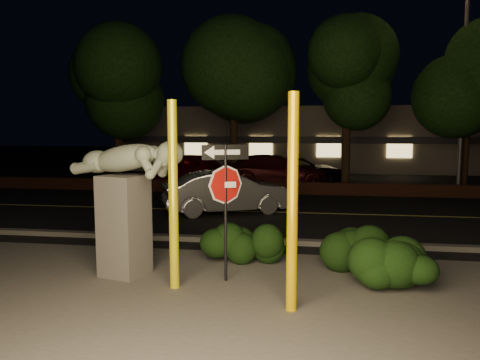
% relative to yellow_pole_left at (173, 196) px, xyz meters
% --- Properties ---
extents(ground, '(90.00, 90.00, 0.00)m').
position_rel_yellow_pole_left_xyz_m(ground, '(1.24, 10.45, -1.60)').
color(ground, black).
rests_on(ground, ground).
extents(patio, '(14.00, 6.00, 0.02)m').
position_rel_yellow_pole_left_xyz_m(patio, '(1.24, -0.55, -1.59)').
color(patio, '#4C4944').
rests_on(patio, ground).
extents(road, '(80.00, 8.00, 0.01)m').
position_rel_yellow_pole_left_xyz_m(road, '(1.24, 7.45, -1.60)').
color(road, black).
rests_on(road, ground).
extents(lane_marking, '(80.00, 0.12, 0.00)m').
position_rel_yellow_pole_left_xyz_m(lane_marking, '(1.24, 7.45, -1.59)').
color(lane_marking, '#AEA745').
rests_on(lane_marking, road).
extents(curb, '(80.00, 0.25, 0.12)m').
position_rel_yellow_pole_left_xyz_m(curb, '(1.24, 3.35, -1.54)').
color(curb, '#4C4944').
rests_on(curb, ground).
extents(brick_wall, '(40.00, 0.35, 0.50)m').
position_rel_yellow_pole_left_xyz_m(brick_wall, '(1.24, 11.75, -1.35)').
color(brick_wall, '#4D2518').
rests_on(brick_wall, ground).
extents(parking_lot, '(40.00, 12.00, 0.01)m').
position_rel_yellow_pole_left_xyz_m(parking_lot, '(1.24, 17.45, -1.60)').
color(parking_lot, black).
rests_on(parking_lot, ground).
extents(building, '(22.00, 10.20, 4.00)m').
position_rel_yellow_pole_left_xyz_m(building, '(1.24, 25.43, 0.40)').
color(building, '#6D6257').
rests_on(building, ground).
extents(tree_far_a, '(4.60, 4.60, 7.43)m').
position_rel_yellow_pole_left_xyz_m(tree_far_a, '(-6.76, 13.45, 3.74)').
color(tree_far_a, black).
rests_on(tree_far_a, ground).
extents(tree_far_b, '(5.20, 5.20, 8.41)m').
position_rel_yellow_pole_left_xyz_m(tree_far_b, '(-1.26, 13.65, 4.45)').
color(tree_far_b, black).
rests_on(tree_far_b, ground).
extents(tree_far_c, '(4.80, 4.80, 7.84)m').
position_rel_yellow_pole_left_xyz_m(tree_far_c, '(3.74, 13.25, 4.06)').
color(tree_far_c, black).
rests_on(tree_far_c, ground).
extents(tree_far_d, '(4.40, 4.40, 7.42)m').
position_rel_yellow_pole_left_xyz_m(tree_far_d, '(8.74, 13.75, 3.81)').
color(tree_far_d, black).
rests_on(tree_far_d, ground).
extents(yellow_pole_left, '(0.16, 0.16, 3.21)m').
position_rel_yellow_pole_left_xyz_m(yellow_pole_left, '(0.00, 0.00, 0.00)').
color(yellow_pole_left, yellow).
rests_on(yellow_pole_left, ground).
extents(yellow_pole_right, '(0.16, 0.16, 3.27)m').
position_rel_yellow_pole_left_xyz_m(yellow_pole_right, '(2.02, -0.69, 0.03)').
color(yellow_pole_right, '#FFC700').
rests_on(yellow_pole_right, ground).
extents(signpost, '(0.78, 0.34, 2.46)m').
position_rel_yellow_pole_left_xyz_m(signpost, '(0.80, 0.49, 0.14)').
color(signpost, black).
rests_on(signpost, ground).
extents(sculpture, '(2.35, 1.19, 2.52)m').
position_rel_yellow_pole_left_xyz_m(sculpture, '(-1.08, 0.56, -0.05)').
color(sculpture, '#4C4944').
rests_on(sculpture, ground).
extents(hedge_center, '(1.90, 1.37, 0.90)m').
position_rel_yellow_pole_left_xyz_m(hedge_center, '(0.92, 1.76, -1.16)').
color(hedge_center, black).
rests_on(hedge_center, ground).
extents(hedge_right, '(1.74, 1.23, 1.03)m').
position_rel_yellow_pole_left_xyz_m(hedge_right, '(3.04, 1.61, -1.09)').
color(hedge_right, black).
rests_on(hedge_right, ground).
extents(hedge_far_right, '(1.56, 1.23, 0.95)m').
position_rel_yellow_pole_left_xyz_m(hedge_far_right, '(3.77, 0.55, -1.13)').
color(hedge_far_right, black).
rests_on(hedge_far_right, ground).
extents(streetlight, '(1.35, 0.52, 9.09)m').
position_rel_yellow_pole_left_xyz_m(streetlight, '(8.14, 12.96, 3.80)').
color(streetlight, '#4B4C51').
rests_on(streetlight, ground).
extents(silver_sedan, '(4.33, 3.02, 1.35)m').
position_rel_yellow_pole_left_xyz_m(silver_sedan, '(-0.38, 7.14, -0.93)').
color(silver_sedan, silver).
rests_on(silver_sedan, ground).
extents(parked_car_red, '(4.91, 3.25, 1.55)m').
position_rel_yellow_pole_left_xyz_m(parked_car_red, '(-3.02, 13.88, -0.83)').
color(parked_car_red, maroon).
rests_on(parked_car_red, ground).
extents(parked_car_darkred, '(5.36, 2.98, 1.47)m').
position_rel_yellow_pole_left_xyz_m(parked_car_darkred, '(0.61, 14.24, -0.87)').
color(parked_car_darkred, '#431013').
rests_on(parked_car_darkred, ground).
extents(parked_car_dark, '(4.79, 2.57, 1.28)m').
position_rel_yellow_pole_left_xyz_m(parked_car_dark, '(1.77, 15.23, -0.97)').
color(parked_car_dark, black).
rests_on(parked_car_dark, ground).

